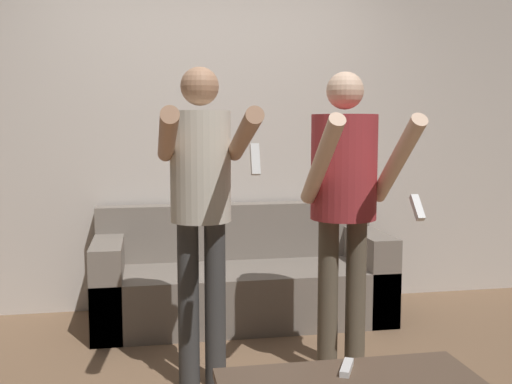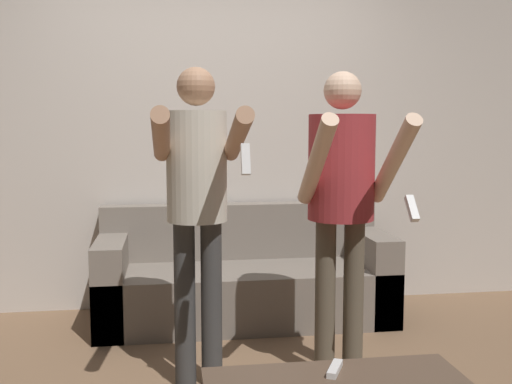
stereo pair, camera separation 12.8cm
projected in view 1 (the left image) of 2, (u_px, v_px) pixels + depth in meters
name	position (u px, v px, depth m)	size (l,w,h in m)	color
wall_back	(204.00, 127.00, 4.46)	(6.40, 0.06, 2.70)	beige
couch	(242.00, 281.00, 4.22)	(2.02, 0.76, 0.79)	slate
person_standing_left	(201.00, 191.00, 3.01)	(0.43, 0.77, 1.65)	#383838
person_standing_right	(345.00, 188.00, 3.15)	(0.47, 0.70, 1.64)	brown
remote_far	(347.00, 368.00, 2.33)	(0.10, 0.15, 0.02)	white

